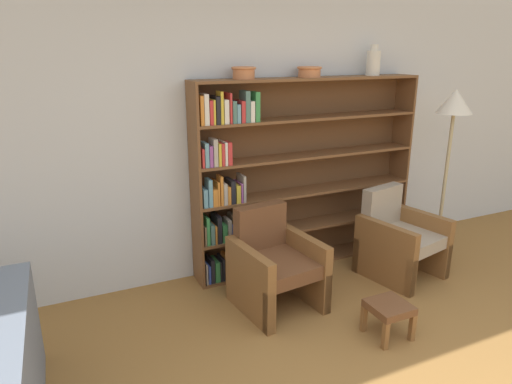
# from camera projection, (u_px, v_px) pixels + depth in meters

# --- Properties ---
(wall_back) EXTENTS (12.00, 0.06, 2.75)m
(wall_back) POSITION_uv_depth(u_px,v_px,m) (262.00, 132.00, 4.44)
(wall_back) COLOR silver
(wall_back) RESTS_ON ground
(bookshelf) EXTENTS (2.37, 0.30, 1.89)m
(bookshelf) POSITION_uv_depth(u_px,v_px,m) (288.00, 175.00, 4.50)
(bookshelf) COLOR brown
(bookshelf) RESTS_ON ground
(bowl_cream) EXTENTS (0.22, 0.22, 0.11)m
(bowl_cream) POSITION_uv_depth(u_px,v_px,m) (244.00, 72.00, 4.00)
(bowl_cream) COLOR #C67547
(bowl_cream) RESTS_ON bookshelf
(bowl_stoneware) EXTENTS (0.23, 0.23, 0.10)m
(bowl_stoneware) POSITION_uv_depth(u_px,v_px,m) (309.00, 71.00, 4.27)
(bowl_stoneware) COLOR #C67547
(bowl_stoneware) RESTS_ON bookshelf
(vase_tall) EXTENTS (0.14, 0.14, 0.30)m
(vase_tall) POSITION_uv_depth(u_px,v_px,m) (373.00, 62.00, 4.54)
(vase_tall) COLOR silver
(vase_tall) RESTS_ON bookshelf
(armchair_leather) EXTENTS (0.71, 0.75, 0.85)m
(armchair_leather) POSITION_uv_depth(u_px,v_px,m) (274.00, 264.00, 3.92)
(armchair_leather) COLOR brown
(armchair_leather) RESTS_ON ground
(armchair_cushioned) EXTENTS (0.77, 0.80, 0.85)m
(armchair_cushioned) POSITION_uv_depth(u_px,v_px,m) (399.00, 238.00, 4.47)
(armchair_cushioned) COLOR brown
(armchair_cushioned) RESTS_ON ground
(floor_lamp) EXTENTS (0.35, 0.35, 1.77)m
(floor_lamp) POSITION_uv_depth(u_px,v_px,m) (453.00, 115.00, 4.59)
(floor_lamp) COLOR tan
(floor_lamp) RESTS_ON ground
(footstool) EXTENTS (0.30, 0.30, 0.28)m
(footstool) POSITION_uv_depth(u_px,v_px,m) (389.00, 310.00, 3.50)
(footstool) COLOR brown
(footstool) RESTS_ON ground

